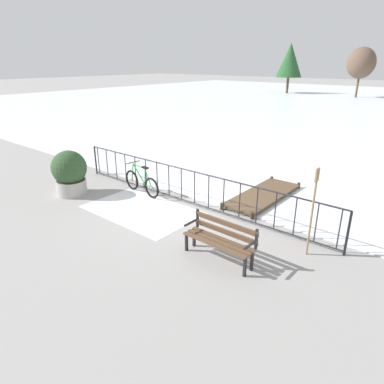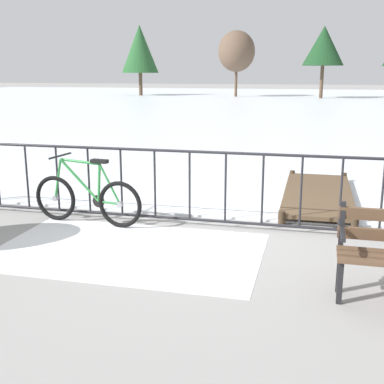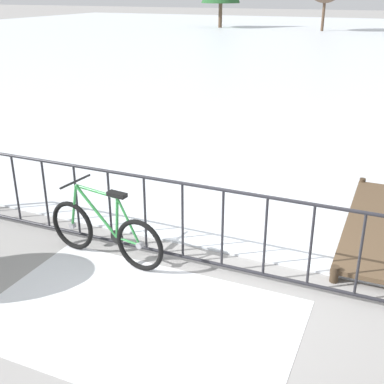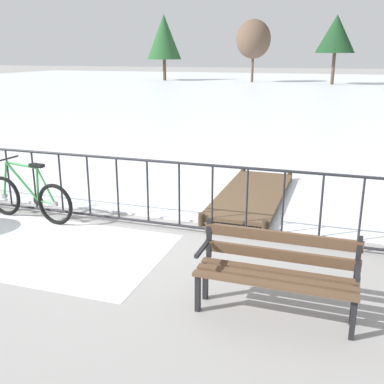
{
  "view_description": "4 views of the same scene",
  "coord_description": "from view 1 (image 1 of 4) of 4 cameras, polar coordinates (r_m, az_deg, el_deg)",
  "views": [
    {
      "loc": [
        6.06,
        -7.12,
        3.99
      ],
      "look_at": [
        0.5,
        -0.41,
        0.62
      ],
      "focal_mm": 31.83,
      "sensor_mm": 36.0,
      "label": 1
    },
    {
      "loc": [
        1.4,
        -6.58,
        2.12
      ],
      "look_at": [
        -0.09,
        -0.52,
        0.61
      ],
      "focal_mm": 46.66,
      "sensor_mm": 36.0,
      "label": 2
    },
    {
      "loc": [
        1.44,
        -4.77,
        3.13
      ],
      "look_at": [
        -0.66,
        0.06,
        0.94
      ],
      "focal_mm": 45.73,
      "sensor_mm": 36.0,
      "label": 3
    },
    {
      "loc": [
        2.98,
        -6.09,
        2.58
      ],
      "look_at": [
        0.9,
        0.17,
        0.57
      ],
      "focal_mm": 42.88,
      "sensor_mm": 36.0,
      "label": 4
    }
  ],
  "objects": [
    {
      "name": "railing_fence",
      "position": [
        9.96,
        -0.7,
        1.0
      ],
      "size": [
        9.06,
        0.06,
        1.07
      ],
      "color": "#232328",
      "rests_on": "ground"
    },
    {
      "name": "wooden_dock",
      "position": [
        10.75,
        11.84,
        -0.42
      ],
      "size": [
        1.1,
        3.15,
        0.2
      ],
      "color": "brown",
      "rests_on": "ground"
    },
    {
      "name": "oar_upright",
      "position": [
        7.54,
        19.59,
        -2.36
      ],
      "size": [
        0.04,
        0.16,
        1.98
      ],
      "color": "#937047",
      "rests_on": "ground"
    },
    {
      "name": "tree_east_mid",
      "position": [
        45.0,
        26.5,
        18.78
      ],
      "size": [
        3.07,
        3.07,
        5.46
      ],
      "color": "brown",
      "rests_on": "ground"
    },
    {
      "name": "snow_patch",
      "position": [
        9.84,
        -8.45,
        -2.98
      ],
      "size": [
        3.22,
        2.02,
        0.01
      ],
      "primitive_type": "cube",
      "color": "white",
      "rests_on": "ground"
    },
    {
      "name": "park_bench",
      "position": [
        7.27,
        4.83,
        -7.52
      ],
      "size": [
        1.61,
        0.5,
        0.89
      ],
      "color": "brown",
      "rests_on": "ground"
    },
    {
      "name": "tree_far_west",
      "position": [
        48.15,
        16.08,
        20.42
      ],
      "size": [
        3.26,
        3.26,
        6.1
      ],
      "color": "brown",
      "rests_on": "ground"
    },
    {
      "name": "planter_with_shrub",
      "position": [
        11.33,
        -19.81,
        3.07
      ],
      "size": [
        1.08,
        1.08,
        1.42
      ],
      "color": "#ADA8A0",
      "rests_on": "ground"
    },
    {
      "name": "ground_plane",
      "position": [
        10.16,
        -0.69,
        -1.97
      ],
      "size": [
        160.0,
        160.0,
        0.0
      ],
      "primitive_type": "plane",
      "color": "gray"
    },
    {
      "name": "bicycle_near_railing",
      "position": [
        10.92,
        -8.45,
        1.55
      ],
      "size": [
        1.71,
        0.52,
        0.97
      ],
      "color": "black",
      "rests_on": "ground"
    }
  ]
}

